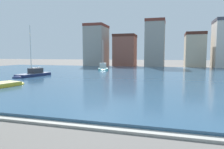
% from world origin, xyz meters
% --- Properties ---
extents(harbor_water, '(90.31, 48.30, 0.28)m').
position_xyz_m(harbor_water, '(0.00, 33.64, 0.14)').
color(harbor_water, '#2D5170').
rests_on(harbor_water, ground).
extents(quay_edge_coping, '(90.31, 0.50, 0.12)m').
position_xyz_m(quay_edge_coping, '(0.00, 9.25, 0.06)').
color(quay_edge_coping, '#ADA89E').
rests_on(quay_edge_coping, ground).
extents(sailboat_navy, '(2.88, 6.60, 7.90)m').
position_xyz_m(sailboat_navy, '(-17.01, 26.80, 0.51)').
color(sailboat_navy, navy).
rests_on(sailboat_navy, ground).
extents(sailboat_teal, '(4.11, 6.94, 6.78)m').
position_xyz_m(sailboat_teal, '(-11.11, 43.47, 0.55)').
color(sailboat_teal, teal).
rests_on(sailboat_teal, ground).
extents(townhouse_wide_warehouse, '(5.99, 8.08, 12.77)m').
position_xyz_m(townhouse_wide_warehouse, '(-18.82, 60.73, 6.40)').
color(townhouse_wide_warehouse, gray).
rests_on(townhouse_wide_warehouse, ground).
extents(townhouse_corner_house, '(6.54, 6.33, 9.66)m').
position_xyz_m(townhouse_corner_house, '(-10.10, 61.91, 4.84)').
color(townhouse_corner_house, '#8E5142').
rests_on(townhouse_corner_house, ground).
extents(townhouse_narrow_midrow, '(5.37, 7.25, 13.37)m').
position_xyz_m(townhouse_narrow_midrow, '(-1.03, 60.64, 6.70)').
color(townhouse_narrow_midrow, gray).
rests_on(townhouse_narrow_midrow, ground).
extents(townhouse_end_terrace, '(5.26, 7.71, 9.70)m').
position_xyz_m(townhouse_end_terrace, '(9.76, 62.36, 4.87)').
color(townhouse_end_terrace, '#C6B293').
rests_on(townhouse_end_terrace, ground).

